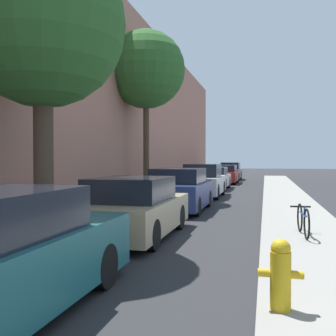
% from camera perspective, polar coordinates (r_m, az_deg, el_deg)
% --- Properties ---
extents(ground_plane, '(120.00, 120.00, 0.00)m').
position_cam_1_polar(ground_plane, '(14.60, 5.76, -5.67)').
color(ground_plane, '#28282B').
extents(sidewalk_left, '(2.00, 52.00, 0.12)m').
position_cam_1_polar(sidewalk_left, '(15.26, -5.14, -5.14)').
color(sidewalk_left, gray).
rests_on(sidewalk_left, ground).
extents(sidewalk_right, '(2.00, 52.00, 0.12)m').
position_cam_1_polar(sidewalk_right, '(14.48, 17.25, -5.54)').
color(sidewalk_right, gray).
rests_on(sidewalk_right, ground).
extents(building_facade_left, '(0.70, 52.00, 8.69)m').
position_cam_1_polar(building_facade_left, '(15.86, -9.87, 10.62)').
color(building_facade_left, tan).
rests_on(building_facade_left, ground).
extents(parked_car_champagne, '(1.78, 3.96, 1.36)m').
position_cam_1_polar(parked_car_champagne, '(9.14, -5.01, -5.80)').
color(parked_car_champagne, black).
rests_on(parked_car_champagne, ground).
extents(parked_car_navy, '(1.80, 3.95, 1.45)m').
position_cam_1_polar(parked_car_navy, '(13.70, 1.63, -3.23)').
color(parked_car_navy, black).
rests_on(parked_car_navy, ground).
extents(parked_car_white, '(1.70, 3.99, 1.53)m').
position_cam_1_polar(parked_car_white, '(18.71, 5.04, -1.91)').
color(parked_car_white, black).
rests_on(parked_car_white, ground).
extents(parked_car_silver, '(1.77, 4.23, 1.29)m').
position_cam_1_polar(parked_car_silver, '(23.52, 6.38, -1.47)').
color(parked_car_silver, black).
rests_on(parked_car_silver, ground).
extents(parked_car_red, '(1.73, 4.30, 1.32)m').
position_cam_1_polar(parked_car_red, '(29.07, 8.12, -0.92)').
color(parked_car_red, black).
rests_on(parked_car_red, ground).
extents(parked_car_grey, '(1.69, 4.07, 1.46)m').
position_cam_1_polar(parked_car_grey, '(34.12, 8.90, -0.51)').
color(parked_car_grey, black).
rests_on(parked_car_grey, ground).
extents(street_tree_near, '(3.29, 3.29, 5.97)m').
position_cam_1_polar(street_tree_near, '(8.77, -17.39, 18.72)').
color(street_tree_near, '#4C3A2B').
rests_on(street_tree_near, sidewalk_left).
extents(street_tree_far, '(3.34, 3.34, 7.15)m').
position_cam_1_polar(street_tree_far, '(17.67, -3.13, 13.73)').
color(street_tree_far, '#4C3A2B').
rests_on(street_tree_far, sidewalk_left).
extents(fire_hydrant, '(0.49, 0.23, 0.78)m').
position_cam_1_polar(fire_hydrant, '(4.70, 15.70, -14.20)').
color(fire_hydrant, gold).
rests_on(fire_hydrant, sidewalk_right).
extents(bicycle, '(0.44, 1.57, 0.64)m').
position_cam_1_polar(bicycle, '(9.20, 18.63, -7.03)').
color(bicycle, black).
rests_on(bicycle, sidewalk_right).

